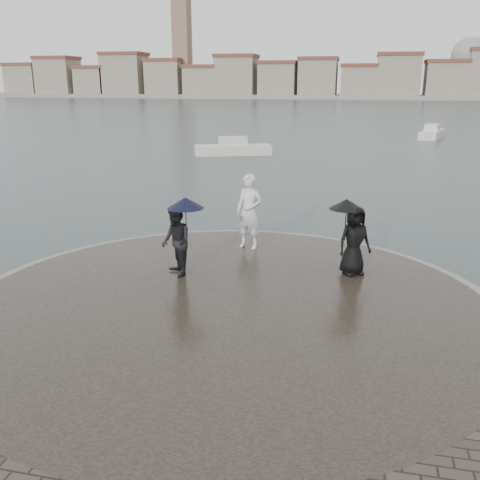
# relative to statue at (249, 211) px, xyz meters

# --- Properties ---
(ground) EXTENTS (400.00, 400.00, 0.00)m
(ground) POSITION_rel_statue_xyz_m (0.38, -7.67, -1.47)
(ground) COLOR #2B3835
(ground) RESTS_ON ground
(kerb_ring) EXTENTS (12.50, 12.50, 0.32)m
(kerb_ring) POSITION_rel_statue_xyz_m (0.38, -4.17, -1.31)
(kerb_ring) COLOR gray
(kerb_ring) RESTS_ON ground
(quay_tip) EXTENTS (11.90, 11.90, 0.36)m
(quay_tip) POSITION_rel_statue_xyz_m (0.38, -4.17, -1.29)
(quay_tip) COLOR #2D261E
(quay_tip) RESTS_ON ground
(statue) EXTENTS (0.91, 0.69, 2.22)m
(statue) POSITION_rel_statue_xyz_m (0.00, 0.00, 0.00)
(statue) COLOR white
(statue) RESTS_ON quay_tip
(visitor_left) EXTENTS (1.26, 1.13, 2.04)m
(visitor_left) POSITION_rel_statue_xyz_m (-1.26, -2.73, -0.02)
(visitor_left) COLOR black
(visitor_left) RESTS_ON quay_tip
(visitor_right) EXTENTS (1.23, 1.03, 1.95)m
(visitor_right) POSITION_rel_statue_xyz_m (3.05, -1.62, -0.04)
(visitor_right) COLOR black
(visitor_right) RESTS_ON quay_tip
(far_skyline) EXTENTS (260.00, 20.00, 37.00)m
(far_skyline) POSITION_rel_statue_xyz_m (-5.91, 153.04, 4.14)
(far_skyline) COLOR gray
(far_skyline) RESTS_ON ground
(boats) EXTENTS (33.49, 20.41, 1.50)m
(boats) POSITION_rel_statue_xyz_m (8.27, 30.93, -1.09)
(boats) COLOR silver
(boats) RESTS_ON ground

